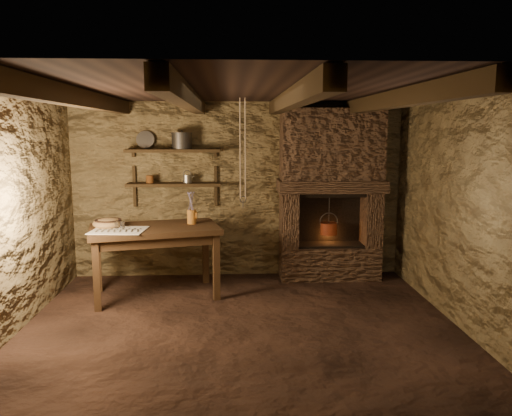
{
  "coord_description": "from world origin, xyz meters",
  "views": [
    {
      "loc": [
        -0.09,
        -4.84,
        2.01
      ],
      "look_at": [
        0.2,
        0.9,
        1.12
      ],
      "focal_mm": 35.0,
      "sensor_mm": 36.0,
      "label": 1
    }
  ],
  "objects_px": {
    "work_table": "(156,259)",
    "wooden_bowl": "(108,223)",
    "red_pot": "(329,228)",
    "stoneware_jug": "(192,210)",
    "iron_stockpot": "(182,141)"
  },
  "relations": [
    {
      "from": "stoneware_jug",
      "to": "red_pot",
      "type": "height_order",
      "value": "stoneware_jug"
    },
    {
      "from": "work_table",
      "to": "iron_stockpot",
      "type": "relative_size",
      "value": 6.32
    },
    {
      "from": "iron_stockpot",
      "to": "red_pot",
      "type": "distance_m",
      "value": 2.28
    },
    {
      "from": "stoneware_jug",
      "to": "wooden_bowl",
      "type": "xyz_separation_m",
      "value": [
        -0.99,
        -0.16,
        -0.13
      ]
    },
    {
      "from": "red_pot",
      "to": "iron_stockpot",
      "type": "bearing_deg",
      "value": 176.5
    },
    {
      "from": "work_table",
      "to": "wooden_bowl",
      "type": "height_order",
      "value": "wooden_bowl"
    },
    {
      "from": "stoneware_jug",
      "to": "red_pot",
      "type": "bearing_deg",
      "value": 18.78
    },
    {
      "from": "work_table",
      "to": "red_pot",
      "type": "distance_m",
      "value": 2.33
    },
    {
      "from": "stoneware_jug",
      "to": "wooden_bowl",
      "type": "relative_size",
      "value": 1.1
    },
    {
      "from": "iron_stockpot",
      "to": "red_pot",
      "type": "height_order",
      "value": "iron_stockpot"
    },
    {
      "from": "wooden_bowl",
      "to": "iron_stockpot",
      "type": "bearing_deg",
      "value": 40.71
    },
    {
      "from": "wooden_bowl",
      "to": "iron_stockpot",
      "type": "height_order",
      "value": "iron_stockpot"
    },
    {
      "from": "work_table",
      "to": "wooden_bowl",
      "type": "relative_size",
      "value": 4.58
    },
    {
      "from": "work_table",
      "to": "iron_stockpot",
      "type": "xyz_separation_m",
      "value": [
        0.28,
        0.71,
        1.4
      ]
    },
    {
      "from": "stoneware_jug",
      "to": "iron_stockpot",
      "type": "height_order",
      "value": "iron_stockpot"
    }
  ]
}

